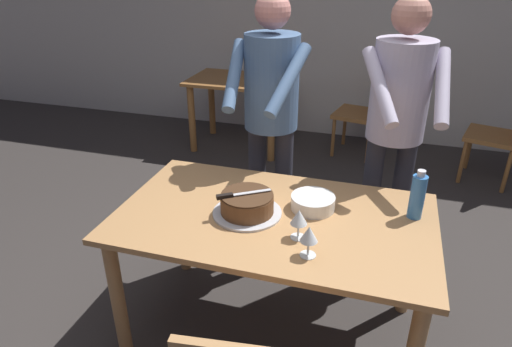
{
  "coord_description": "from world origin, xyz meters",
  "views": [
    {
      "loc": [
        0.46,
        -1.83,
        1.91
      ],
      "look_at": [
        -0.13,
        0.13,
        0.9
      ],
      "focal_mm": 31.58,
      "sensor_mm": 36.0,
      "label": 1
    }
  ],
  "objects_px": {
    "wine_glass_near": "(299,218)",
    "background_table": "(239,94)",
    "main_dining_table": "(274,234)",
    "person_standing_beside": "(397,117)",
    "wine_glass_far": "(309,235)",
    "background_chair_1": "(504,132)",
    "cake_on_platter": "(247,205)",
    "background_chair_0": "(366,109)",
    "cake_knife": "(233,195)",
    "water_bottle": "(417,196)",
    "plate_stack": "(313,202)",
    "person_cutting_cake": "(271,107)"
  },
  "relations": [
    {
      "from": "cake_on_platter",
      "to": "background_chair_1",
      "type": "bearing_deg",
      "value": 55.84
    },
    {
      "from": "wine_glass_near",
      "to": "wine_glass_far",
      "type": "bearing_deg",
      "value": -60.34
    },
    {
      "from": "cake_on_platter",
      "to": "background_table",
      "type": "xyz_separation_m",
      "value": [
        -0.9,
        2.51,
        -0.22
      ]
    },
    {
      "from": "main_dining_table",
      "to": "water_bottle",
      "type": "xyz_separation_m",
      "value": [
        0.65,
        0.18,
        0.22
      ]
    },
    {
      "from": "background_chair_1",
      "to": "person_cutting_cake",
      "type": "bearing_deg",
      "value": -134.91
    },
    {
      "from": "cake_knife",
      "to": "person_cutting_cake",
      "type": "xyz_separation_m",
      "value": [
        -0.01,
        0.73,
        0.21
      ]
    },
    {
      "from": "main_dining_table",
      "to": "cake_on_platter",
      "type": "xyz_separation_m",
      "value": [
        -0.13,
        -0.02,
        0.16
      ]
    },
    {
      "from": "wine_glass_near",
      "to": "background_chair_1",
      "type": "distance_m",
      "value": 2.85
    },
    {
      "from": "person_cutting_cake",
      "to": "background_chair_0",
      "type": "xyz_separation_m",
      "value": [
        0.47,
        1.96,
        -0.58
      ]
    },
    {
      "from": "cake_on_platter",
      "to": "main_dining_table",
      "type": "bearing_deg",
      "value": 10.76
    },
    {
      "from": "person_standing_beside",
      "to": "main_dining_table",
      "type": "bearing_deg",
      "value": -127.1
    },
    {
      "from": "background_table",
      "to": "plate_stack",
      "type": "bearing_deg",
      "value": -63.23
    },
    {
      "from": "person_standing_beside",
      "to": "background_chair_1",
      "type": "distance_m",
      "value": 1.99
    },
    {
      "from": "background_table",
      "to": "main_dining_table",
      "type": "bearing_deg",
      "value": -67.57
    },
    {
      "from": "person_standing_beside",
      "to": "background_chair_0",
      "type": "distance_m",
      "value": 2.04
    },
    {
      "from": "person_cutting_cake",
      "to": "background_table",
      "type": "relative_size",
      "value": 1.72
    },
    {
      "from": "wine_glass_near",
      "to": "plate_stack",
      "type": "bearing_deg",
      "value": 86.5
    },
    {
      "from": "main_dining_table",
      "to": "background_table",
      "type": "bearing_deg",
      "value": 112.43
    },
    {
      "from": "wine_glass_far",
      "to": "person_cutting_cake",
      "type": "xyz_separation_m",
      "value": [
        -0.42,
        0.93,
        0.22
      ]
    },
    {
      "from": "plate_stack",
      "to": "wine_glass_near",
      "type": "xyz_separation_m",
      "value": [
        -0.02,
        -0.27,
        0.07
      ]
    },
    {
      "from": "wine_glass_near",
      "to": "wine_glass_far",
      "type": "relative_size",
      "value": 1.0
    },
    {
      "from": "plate_stack",
      "to": "wine_glass_near",
      "type": "bearing_deg",
      "value": -93.5
    },
    {
      "from": "main_dining_table",
      "to": "plate_stack",
      "type": "bearing_deg",
      "value": 35.02
    },
    {
      "from": "cake_knife",
      "to": "background_table",
      "type": "bearing_deg",
      "value": 108.16
    },
    {
      "from": "main_dining_table",
      "to": "background_table",
      "type": "xyz_separation_m",
      "value": [
        -1.03,
        2.49,
        -0.06
      ]
    },
    {
      "from": "wine_glass_far",
      "to": "person_cutting_cake",
      "type": "height_order",
      "value": "person_cutting_cake"
    },
    {
      "from": "person_standing_beside",
      "to": "wine_glass_far",
      "type": "bearing_deg",
      "value": -107.47
    },
    {
      "from": "water_bottle",
      "to": "background_table",
      "type": "relative_size",
      "value": 0.25
    },
    {
      "from": "person_standing_beside",
      "to": "person_cutting_cake",
      "type": "bearing_deg",
      "value": -177.6
    },
    {
      "from": "main_dining_table",
      "to": "wine_glass_near",
      "type": "xyz_separation_m",
      "value": [
        0.15,
        -0.15,
        0.21
      ]
    },
    {
      "from": "cake_on_platter",
      "to": "person_standing_beside",
      "type": "distance_m",
      "value": 1.01
    },
    {
      "from": "cake_on_platter",
      "to": "background_chair_1",
      "type": "distance_m",
      "value": 2.88
    },
    {
      "from": "cake_on_platter",
      "to": "person_standing_beside",
      "type": "height_order",
      "value": "person_standing_beside"
    },
    {
      "from": "wine_glass_near",
      "to": "background_table",
      "type": "bearing_deg",
      "value": 114.05
    },
    {
      "from": "person_standing_beside",
      "to": "background_table",
      "type": "xyz_separation_m",
      "value": [
        -1.55,
        1.8,
        -0.5
      ]
    },
    {
      "from": "wine_glass_near",
      "to": "background_chair_0",
      "type": "relative_size",
      "value": 0.16
    },
    {
      "from": "background_chair_1",
      "to": "main_dining_table",
      "type": "bearing_deg",
      "value": -122.22
    },
    {
      "from": "wine_glass_near",
      "to": "background_table",
      "type": "relative_size",
      "value": 0.14
    },
    {
      "from": "wine_glass_near",
      "to": "background_chair_1",
      "type": "relative_size",
      "value": 0.16
    },
    {
      "from": "wine_glass_near",
      "to": "wine_glass_far",
      "type": "height_order",
      "value": "same"
    },
    {
      "from": "water_bottle",
      "to": "background_chair_1",
      "type": "bearing_deg",
      "value": 69.17
    },
    {
      "from": "plate_stack",
      "to": "main_dining_table",
      "type": "bearing_deg",
      "value": -144.98
    },
    {
      "from": "water_bottle",
      "to": "background_chair_0",
      "type": "xyz_separation_m",
      "value": [
        -0.39,
        2.44,
        -0.37
      ]
    },
    {
      "from": "cake_knife",
      "to": "background_chair_1",
      "type": "height_order",
      "value": "background_chair_1"
    },
    {
      "from": "cake_on_platter",
      "to": "wine_glass_far",
      "type": "relative_size",
      "value": 2.36
    },
    {
      "from": "person_cutting_cake",
      "to": "background_chair_1",
      "type": "xyz_separation_m",
      "value": [
        1.68,
        1.68,
        -0.58
      ]
    },
    {
      "from": "water_bottle",
      "to": "person_standing_beside",
      "type": "height_order",
      "value": "person_standing_beside"
    },
    {
      "from": "wine_glass_near",
      "to": "background_table",
      "type": "xyz_separation_m",
      "value": [
        -1.18,
        2.64,
        -0.28
      ]
    },
    {
      "from": "wine_glass_near",
      "to": "main_dining_table",
      "type": "bearing_deg",
      "value": 134.53
    },
    {
      "from": "cake_on_platter",
      "to": "background_chair_0",
      "type": "relative_size",
      "value": 0.38
    }
  ]
}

